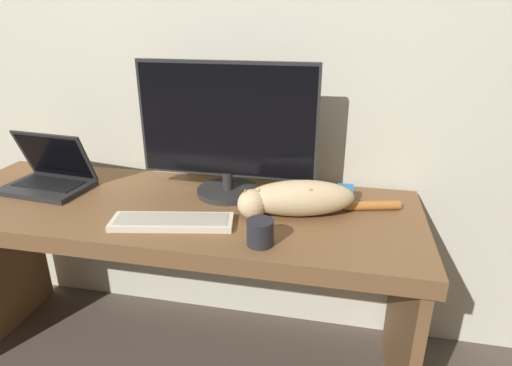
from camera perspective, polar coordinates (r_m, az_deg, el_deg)
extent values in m
cube|color=beige|center=(1.78, -7.82, 19.96)|extent=(6.40, 0.06, 2.60)
cube|color=brown|center=(1.59, -11.03, -3.77)|extent=(1.76, 0.62, 0.06)
cube|color=brown|center=(1.69, 18.91, -17.15)|extent=(0.04, 0.57, 0.65)
cylinder|color=#282828|center=(1.63, -3.74, -1.07)|extent=(0.24, 0.24, 0.02)
cylinder|color=#282828|center=(1.62, -3.77, 0.30)|extent=(0.04, 0.04, 0.06)
cube|color=#282828|center=(1.55, -3.93, 8.30)|extent=(0.66, 0.02, 0.42)
cube|color=black|center=(1.54, -4.03, 8.21)|extent=(0.64, 0.01, 0.40)
cube|color=#232326|center=(1.85, -26.08, -0.53)|extent=(0.34, 0.24, 0.02)
cube|color=black|center=(1.86, -25.88, -0.06)|extent=(0.27, 0.14, 0.00)
cube|color=#232326|center=(1.86, -25.26, 3.31)|extent=(0.32, 0.12, 0.20)
cube|color=black|center=(1.86, -25.34, 3.21)|extent=(0.29, 0.10, 0.17)
cube|color=beige|center=(1.42, -11.13, -5.13)|extent=(0.41, 0.19, 0.02)
cube|color=#ABA393|center=(1.42, -11.16, -4.72)|extent=(0.37, 0.16, 0.00)
ellipsoid|color=#D1B284|center=(1.45, 5.92, -2.00)|extent=(0.39, 0.22, 0.12)
ellipsoid|color=#AD662D|center=(1.44, 6.70, -0.77)|extent=(0.19, 0.14, 0.05)
sphere|color=#D1B284|center=(1.43, -0.50, -2.80)|extent=(0.10, 0.10, 0.10)
cone|color=#AD662D|center=(1.41, -1.42, -1.31)|extent=(0.03, 0.03, 0.03)
cone|color=#AD662D|center=(1.41, 0.40, -1.28)|extent=(0.03, 0.03, 0.03)
cylinder|color=#AD662D|center=(1.55, 15.18, -2.92)|extent=(0.20, 0.08, 0.03)
cylinder|color=#232328|center=(1.27, 0.56, -6.62)|extent=(0.08, 0.08, 0.08)
cube|color=#2D6BB7|center=(1.59, 11.79, -1.40)|extent=(0.06, 0.06, 0.06)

